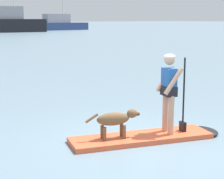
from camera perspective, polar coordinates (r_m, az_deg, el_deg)
name	(u,v)px	position (r m, az deg, el deg)	size (l,w,h in m)	color
ground_plane	(141,140)	(8.00, 4.30, -7.41)	(400.00, 400.00, 0.00)	slate
paddleboard	(151,137)	(8.08, 5.78, -6.89)	(3.28, 1.68, 0.10)	#E55933
person_paddler	(170,88)	(8.01, 8.43, 0.25)	(0.67, 0.57, 1.64)	tan
dog	(116,119)	(7.67, 0.53, -4.42)	(1.11, 0.43, 0.57)	brown
moored_boat_starboard	(11,22)	(68.93, -14.63, 9.49)	(11.45, 4.84, 9.65)	black
moored_boat_far_port	(59,24)	(78.83, -7.71, 9.50)	(11.56, 3.38, 10.99)	navy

